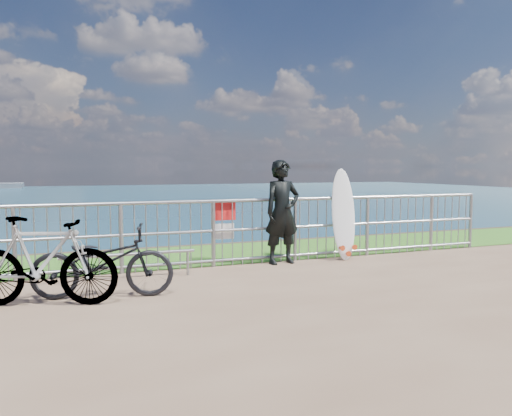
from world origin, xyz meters
name	(u,v)px	position (x,y,z in m)	size (l,w,h in m)	color
grass_strip	(223,254)	(0.00, 2.70, 0.01)	(120.00, 120.00, 0.00)	#32721F
railing	(243,231)	(0.01, 1.60, 0.58)	(10.06, 0.10, 1.13)	gray
surfer	(282,212)	(0.68, 1.45, 0.89)	(0.65, 0.43, 1.79)	black
surfboard	(344,217)	(1.89, 1.44, 0.76)	(0.50, 0.46, 1.65)	white
bicycle_near	(102,262)	(-2.37, 0.21, 0.47)	(0.62, 1.78, 0.93)	black
bicycle_far	(42,261)	(-3.08, 0.08, 0.54)	(0.51, 1.81, 1.09)	black
bike_rack	(129,257)	(-1.94, 1.12, 0.34)	(1.96, 0.05, 0.41)	gray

